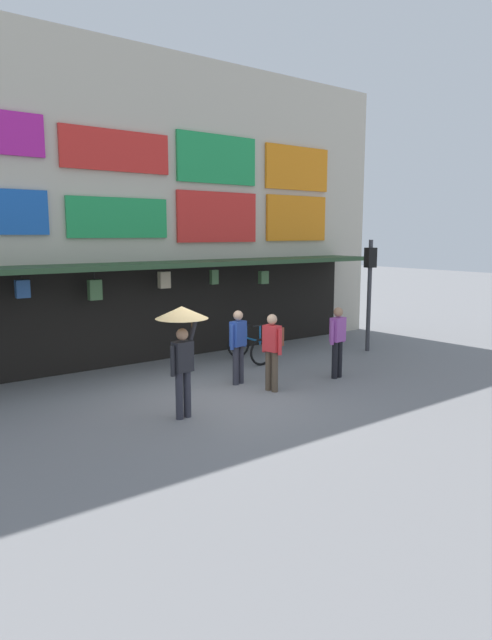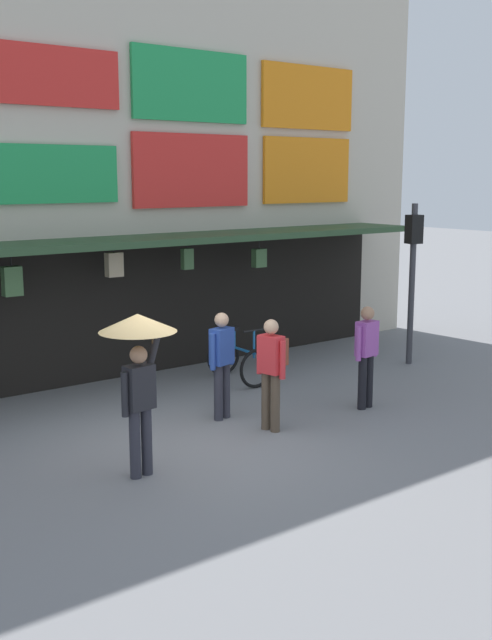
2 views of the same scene
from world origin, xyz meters
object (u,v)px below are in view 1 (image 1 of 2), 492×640
bicycle_parked (250,347)px  pedestrian_in_yellow (273,346)px  traffic_light_far (370,277)px  pedestrian_in_green (338,338)px  pedestrian_in_white (238,343)px  pedestrian_with_umbrella (182,330)px

bicycle_parked → pedestrian_in_yellow: bearing=-117.1°
traffic_light_far → pedestrian_in_green: traffic_light_far is taller
traffic_light_far → pedestrian_in_yellow: traffic_light_far is taller
bicycle_parked → pedestrian_in_white: (-1.55, -1.61, 0.55)m
pedestrian_in_white → pedestrian_in_green: bearing=-23.6°
traffic_light_far → bicycle_parked: (-3.54, 0.97, -1.75)m
pedestrian_in_yellow → pedestrian_with_umbrella: 2.55m
bicycle_parked → pedestrian_with_umbrella: 4.86m
bicycle_parked → pedestrian_in_green: 2.70m
pedestrian_in_yellow → pedestrian_in_green: size_ratio=1.00×
traffic_light_far → bicycle_parked: size_ratio=2.67×
pedestrian_with_umbrella → pedestrian_in_white: bearing=30.5°
pedestrian_in_yellow → pedestrian_in_green: bearing=-2.1°
pedestrian_in_green → bicycle_parked: bearing=103.9°
pedestrian_in_white → pedestrian_with_umbrella: pedestrian_with_umbrella is taller
pedestrian_in_white → bicycle_parked: bearing=46.1°
bicycle_parked → pedestrian_in_yellow: (-1.27, -2.49, 0.59)m
traffic_light_far → pedestrian_with_umbrella: 7.51m
pedestrian_in_white → pedestrian_in_green: (2.18, -0.95, 0.00)m
pedestrian_in_green → pedestrian_with_umbrella: bearing=-175.8°
pedestrian_in_green → pedestrian_in_yellow: bearing=177.9°
traffic_light_far → pedestrian_in_green: size_ratio=1.90×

